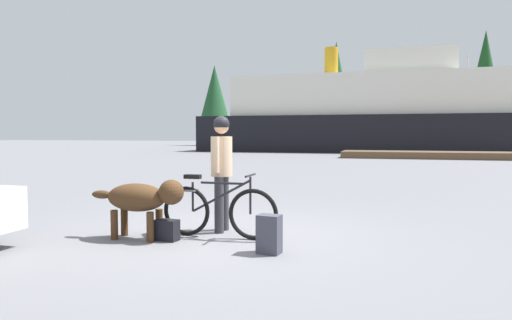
% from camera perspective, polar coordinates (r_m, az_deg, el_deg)
% --- Properties ---
extents(ground_plane, '(160.00, 160.00, 0.00)m').
position_cam_1_polar(ground_plane, '(6.75, -4.59, -9.31)').
color(ground_plane, slate).
extents(bicycle, '(1.72, 0.44, 0.91)m').
position_cam_1_polar(bicycle, '(6.57, -4.70, -6.24)').
color(bicycle, black).
rests_on(bicycle, ground_plane).
extents(person_cyclist, '(0.32, 0.53, 1.73)m').
position_cam_1_polar(person_cyclist, '(6.90, -4.28, -0.25)').
color(person_cyclist, '#333338').
rests_on(person_cyclist, ground_plane).
extents(dog, '(1.42, 0.46, 0.85)m').
position_cam_1_polar(dog, '(6.61, -13.89, -4.63)').
color(dog, '#472D19').
rests_on(dog, ground_plane).
extents(backpack, '(0.30, 0.24, 0.48)m').
position_cam_1_polar(backpack, '(5.73, 1.65, -9.15)').
color(backpack, '#3F3F4C').
rests_on(backpack, ground_plane).
extents(handbag_pannier, '(0.34, 0.22, 0.29)m').
position_cam_1_polar(handbag_pannier, '(6.53, -10.96, -8.50)').
color(handbag_pannier, black).
rests_on(handbag_pannier, ground_plane).
extents(dock_pier, '(15.05, 2.86, 0.40)m').
position_cam_1_polar(dock_pier, '(29.56, 25.36, 0.51)').
color(dock_pier, brown).
rests_on(dock_pier, ground_plane).
extents(ferry_boat, '(27.63, 7.09, 8.48)m').
position_cam_1_polar(ferry_boat, '(38.35, 14.36, 5.41)').
color(ferry_boat, black).
rests_on(ferry_boat, ground_plane).
extents(sailboat_moored, '(8.80, 2.46, 8.33)m').
position_cam_1_polar(sailboat_moored, '(43.70, 24.49, 1.70)').
color(sailboat_moored, silver).
rests_on(sailboat_moored, ground_plane).
extents(pine_tree_far_left, '(4.13, 4.13, 9.84)m').
position_cam_1_polar(pine_tree_far_left, '(57.36, -5.14, 7.73)').
color(pine_tree_far_left, '#4C331E').
rests_on(pine_tree_far_left, ground_plane).
extents(pine_tree_center, '(3.55, 3.55, 12.39)m').
position_cam_1_polar(pine_tree_center, '(56.54, 9.86, 9.70)').
color(pine_tree_center, '#4C331E').
rests_on(pine_tree_center, ground_plane).
extents(pine_tree_far_right, '(3.63, 3.63, 12.36)m').
position_cam_1_polar(pine_tree_far_right, '(55.16, 26.45, 9.47)').
color(pine_tree_far_right, '#4C331E').
rests_on(pine_tree_far_right, ground_plane).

